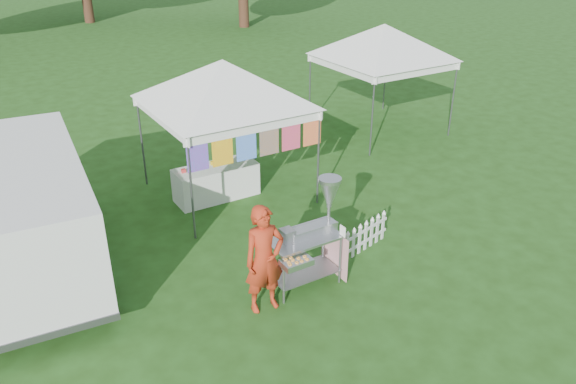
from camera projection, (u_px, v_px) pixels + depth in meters
ground at (317, 268)px, 9.91m from camera, size 120.00×120.00×0.00m
canopy_main at (222, 60)px, 11.26m from camera, size 4.24×4.24×3.45m
canopy_right at (385, 24)px, 14.98m from camera, size 4.24×4.24×3.45m
donut_cart at (315, 226)px, 9.07m from camera, size 1.33×0.90×1.84m
vendor at (264, 259)px, 8.53m from camera, size 0.68×0.47×1.79m
cargo_van at (25, 210)px, 9.52m from camera, size 2.38×5.04×2.03m
picket_fence at (363, 238)px, 10.27m from camera, size 1.40×0.37×0.56m
display_table at (216, 182)px, 12.23m from camera, size 1.80×0.70×0.74m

